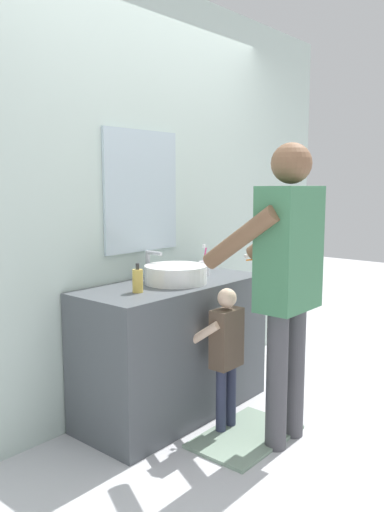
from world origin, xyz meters
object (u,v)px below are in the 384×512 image
at_px(child_toddler, 225,347).
at_px(adult_parent, 286,267).
at_px(soap_bottle, 138,280).
at_px(toothbrush_cup, 204,268).

bearing_deg(child_toddler, adult_parent, -69.82).
xyz_separation_m(soap_bottle, adult_parent, (0.45, -0.68, 0.09)).
xyz_separation_m(toothbrush_cup, child_toddler, (-0.32, -0.42, -0.37)).
distance_m(toothbrush_cup, child_toddler, 0.64).
height_order(soap_bottle, adult_parent, adult_parent).
distance_m(soap_bottle, adult_parent, 0.82).
relative_size(toothbrush_cup, child_toddler, 0.24).
xyz_separation_m(toothbrush_cup, adult_parent, (-0.20, -0.73, 0.11)).
distance_m(toothbrush_cup, soap_bottle, 0.66).
bearing_deg(toothbrush_cup, adult_parent, -105.43).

